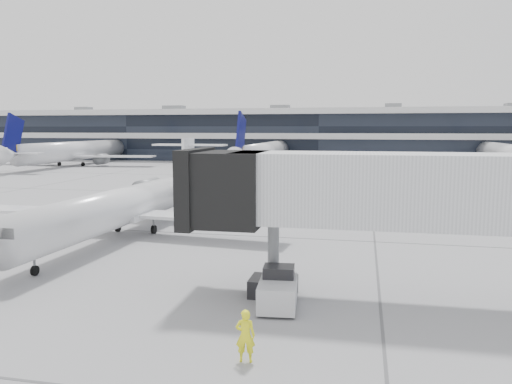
% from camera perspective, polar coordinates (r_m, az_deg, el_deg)
% --- Properties ---
extents(ground, '(220.00, 220.00, 0.00)m').
position_cam_1_polar(ground, '(33.71, -3.90, -4.90)').
color(ground, gray).
rests_on(ground, ground).
extents(terminal, '(170.00, 22.00, 10.00)m').
position_cam_1_polar(terminal, '(114.03, 7.65, 6.17)').
color(terminal, black).
rests_on(terminal, ground).
extents(bg_jet_left, '(32.00, 40.00, 9.60)m').
position_cam_1_polar(bg_jet_left, '(102.44, -19.77, 2.89)').
color(bg_jet_left, silver).
rests_on(bg_jet_left, ground).
extents(bg_jet_center, '(32.00, 40.00, 9.60)m').
position_cam_1_polar(bg_jet_center, '(88.62, 1.01, 2.70)').
color(bg_jet_center, silver).
rests_on(bg_jet_center, ground).
extents(bg_jet_right, '(32.00, 40.00, 9.60)m').
position_cam_1_polar(bg_jet_right, '(89.87, 26.91, 1.97)').
color(bg_jet_right, silver).
rests_on(bg_jet_right, ground).
extents(regional_jet, '(21.73, 27.06, 6.25)m').
position_cam_1_polar(regional_jet, '(34.02, -14.46, -1.34)').
color(regional_jet, silver).
rests_on(regional_jet, ground).
extents(jet_bridge, '(19.72, 4.38, 6.35)m').
position_cam_1_polar(jet_bridge, '(20.83, 21.86, -0.08)').
color(jet_bridge, '#A6A8AA').
rests_on(jet_bridge, ground).
extents(ramp_worker, '(0.65, 0.48, 1.66)m').
position_cam_1_polar(ramp_worker, '(15.82, -1.23, -16.10)').
color(ramp_worker, '#FFFE1A').
rests_on(ramp_worker, ground).
extents(baggage_tug, '(1.69, 2.60, 1.57)m').
position_cam_1_polar(baggage_tug, '(20.21, 2.52, -11.19)').
color(baggage_tug, silver).
rests_on(baggage_tug, ground).
extents(traffic_cone, '(0.39, 0.39, 0.49)m').
position_cam_1_polar(traffic_cone, '(44.54, -5.17, -1.62)').
color(traffic_cone, orange).
rests_on(traffic_cone, ground).
extents(far_tug, '(2.00, 2.53, 1.41)m').
position_cam_1_polar(far_tug, '(71.69, -7.62, 2.05)').
color(far_tug, black).
rests_on(far_tug, ground).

